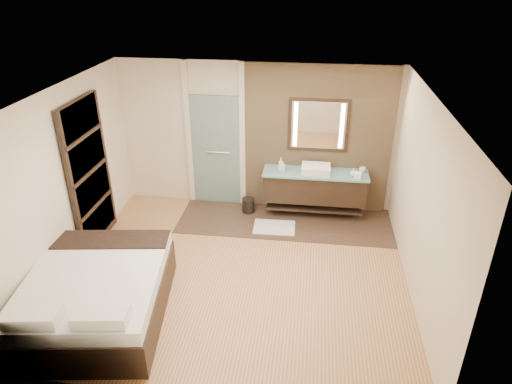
# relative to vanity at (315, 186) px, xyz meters

# --- Properties ---
(floor) EXTENTS (5.00, 5.00, 0.00)m
(floor) POSITION_rel_vanity_xyz_m (-1.10, -1.92, -0.58)
(floor) COLOR olive
(floor) RESTS_ON ground
(tile_strip) EXTENTS (3.80, 1.30, 0.01)m
(tile_strip) POSITION_rel_vanity_xyz_m (-0.50, -0.32, -0.57)
(tile_strip) COLOR #362A1D
(tile_strip) RESTS_ON floor
(stone_wall) EXTENTS (2.60, 0.08, 2.70)m
(stone_wall) POSITION_rel_vanity_xyz_m (0.00, 0.29, 0.77)
(stone_wall) COLOR #9F805A
(stone_wall) RESTS_ON floor
(vanity) EXTENTS (1.85, 0.55, 0.88)m
(vanity) POSITION_rel_vanity_xyz_m (0.00, 0.00, 0.00)
(vanity) COLOR black
(vanity) RESTS_ON stone_wall
(mirror_unit) EXTENTS (1.06, 0.04, 0.96)m
(mirror_unit) POSITION_rel_vanity_xyz_m (0.00, 0.24, 1.07)
(mirror_unit) COLOR black
(mirror_unit) RESTS_ON stone_wall
(frosted_door) EXTENTS (1.10, 0.12, 2.70)m
(frosted_door) POSITION_rel_vanity_xyz_m (-1.85, 0.28, 0.56)
(frosted_door) COLOR #A3CEC5
(frosted_door) RESTS_ON floor
(shoji_partition) EXTENTS (0.06, 1.20, 2.40)m
(shoji_partition) POSITION_rel_vanity_xyz_m (-3.53, -1.32, 0.63)
(shoji_partition) COLOR black
(shoji_partition) RESTS_ON floor
(bed) EXTENTS (1.98, 2.35, 0.82)m
(bed) POSITION_rel_vanity_xyz_m (-2.75, -3.08, -0.24)
(bed) COLOR black
(bed) RESTS_ON floor
(bath_mat) EXTENTS (0.73, 0.52, 0.02)m
(bath_mat) POSITION_rel_vanity_xyz_m (-0.67, -0.58, -0.56)
(bath_mat) COLOR silver
(bath_mat) RESTS_ON floor
(waste_bin) EXTENTS (0.28, 0.28, 0.28)m
(waste_bin) POSITION_rel_vanity_xyz_m (-1.20, -0.07, -0.44)
(waste_bin) COLOR black
(waste_bin) RESTS_ON floor
(tissue_box) EXTENTS (0.13, 0.13, 0.10)m
(tissue_box) POSITION_rel_vanity_xyz_m (0.72, -0.15, 0.33)
(tissue_box) COLOR white
(tissue_box) RESTS_ON vanity
(soap_bottle_a) EXTENTS (0.11, 0.11, 0.23)m
(soap_bottle_a) POSITION_rel_vanity_xyz_m (-0.62, -0.00, 0.40)
(soap_bottle_a) COLOR silver
(soap_bottle_a) RESTS_ON vanity
(soap_bottle_b) EXTENTS (0.09, 0.09, 0.18)m
(soap_bottle_b) POSITION_rel_vanity_xyz_m (-0.59, -0.02, 0.37)
(soap_bottle_b) COLOR #B2B2B2
(soap_bottle_b) RESTS_ON vanity
(soap_bottle_c) EXTENTS (0.11, 0.11, 0.14)m
(soap_bottle_c) POSITION_rel_vanity_xyz_m (0.64, -0.08, 0.35)
(soap_bottle_c) COLOR #A9D4D4
(soap_bottle_c) RESTS_ON vanity
(cup) EXTENTS (0.15, 0.15, 0.09)m
(cup) POSITION_rel_vanity_xyz_m (0.82, 0.11, 0.33)
(cup) COLOR white
(cup) RESTS_ON vanity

